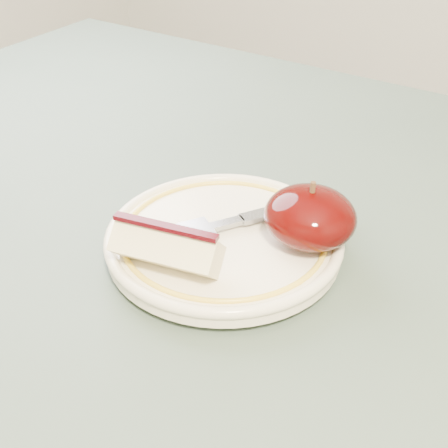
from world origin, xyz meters
The scene contains 5 objects.
table centered at (0.00, 0.00, 0.66)m, with size 0.90×0.90×0.75m.
plate centered at (0.08, 0.04, 0.76)m, with size 0.18×0.18×0.02m.
apple_half centered at (0.13, 0.07, 0.79)m, with size 0.07×0.07×0.05m.
apple_wedge centered at (0.07, -0.01, 0.79)m, with size 0.08×0.05×0.04m.
fork centered at (0.08, 0.06, 0.77)m, with size 0.11×0.16×0.00m.
Camera 1 is at (0.29, -0.28, 1.04)m, focal length 50.00 mm.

